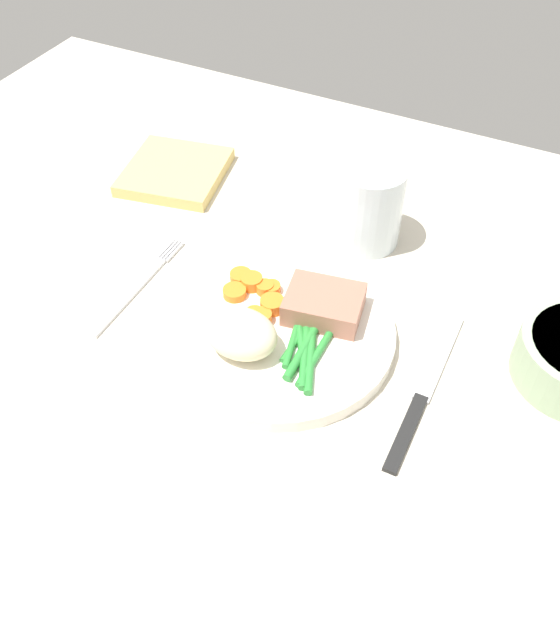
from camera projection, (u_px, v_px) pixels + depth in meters
dining_table at (257, 320)px, 71.61cm from camera, size 120.00×90.00×2.00cm
dinner_plate at (280, 332)px, 68.00cm from camera, size 23.35×23.35×1.60cm
meat_portion at (324, 304)px, 67.76cm from camera, size 8.58×7.20×2.63cm
mashed_potatoes at (241, 334)px, 63.94cm from camera, size 7.30×5.71×4.22cm
carrot_slices at (256, 294)px, 69.81cm from camera, size 7.39×6.64×1.29cm
green_beans at (305, 351)px, 64.72cm from camera, size 5.85×9.28×0.89cm
fork at (138, 286)px, 73.50cm from camera, size 1.44×16.60×0.40cm
knife at (424, 391)px, 63.60cm from camera, size 1.70×20.50×0.64cm
water_glass at (368, 210)px, 76.26cm from camera, size 7.80×7.80×9.84cm
napkin at (175, 172)px, 87.35cm from camera, size 14.46×14.76×1.57cm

